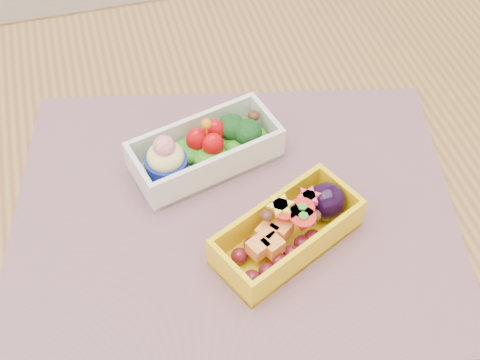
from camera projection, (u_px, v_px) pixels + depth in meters
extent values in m
cube|color=brown|center=(280.00, 220.00, 0.70)|extent=(1.20, 0.80, 0.04)
cylinder|color=brown|center=(478.00, 141.00, 1.29)|extent=(0.06, 0.06, 0.71)
cube|color=#875D62|center=(234.00, 208.00, 0.68)|extent=(0.53, 0.45, 0.00)
cube|color=silver|center=(205.00, 150.00, 0.70)|extent=(0.17, 0.11, 0.04)
ellipsoid|color=#50A522|center=(206.00, 154.00, 0.71)|extent=(0.16, 0.10, 0.02)
cylinder|color=navy|center=(167.00, 168.00, 0.69)|extent=(0.05, 0.05, 0.03)
sphere|color=red|center=(164.00, 146.00, 0.66)|extent=(0.02, 0.02, 0.02)
ellipsoid|color=#B8070A|center=(197.00, 140.00, 0.70)|extent=(0.02, 0.02, 0.03)
ellipsoid|color=#B8070A|center=(213.00, 145.00, 0.69)|extent=(0.02, 0.02, 0.03)
ellipsoid|color=#B8070A|center=(215.00, 131.00, 0.70)|extent=(0.02, 0.02, 0.03)
sphere|color=orange|center=(206.00, 124.00, 0.68)|extent=(0.01, 0.01, 0.01)
ellipsoid|color=black|center=(232.00, 127.00, 0.71)|extent=(0.03, 0.03, 0.03)
ellipsoid|color=black|center=(247.00, 132.00, 0.70)|extent=(0.03, 0.03, 0.03)
ellipsoid|color=#3F2111|center=(254.00, 116.00, 0.71)|extent=(0.01, 0.01, 0.01)
cube|color=yellow|center=(287.00, 232.00, 0.64)|extent=(0.16, 0.12, 0.04)
ellipsoid|color=#550F19|center=(267.00, 256.00, 0.63)|extent=(0.09, 0.07, 0.02)
cube|color=orange|center=(269.00, 239.00, 0.62)|extent=(0.05, 0.05, 0.02)
cone|color=red|center=(285.00, 217.00, 0.63)|extent=(0.03, 0.03, 0.02)
cone|color=red|center=(301.00, 215.00, 0.63)|extent=(0.03, 0.03, 0.02)
cone|color=red|center=(302.00, 224.00, 0.63)|extent=(0.03, 0.03, 0.02)
cylinder|color=yellow|center=(280.00, 206.00, 0.62)|extent=(0.03, 0.03, 0.01)
cylinder|color=#E53F5B|center=(309.00, 197.00, 0.64)|extent=(0.02, 0.02, 0.01)
ellipsoid|color=#3F2111|center=(266.00, 224.00, 0.63)|extent=(0.01, 0.01, 0.01)
ellipsoid|color=#3F2111|center=(314.00, 220.00, 0.63)|extent=(0.01, 0.01, 0.01)
ellipsoid|color=black|center=(326.00, 202.00, 0.65)|extent=(0.04, 0.04, 0.04)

